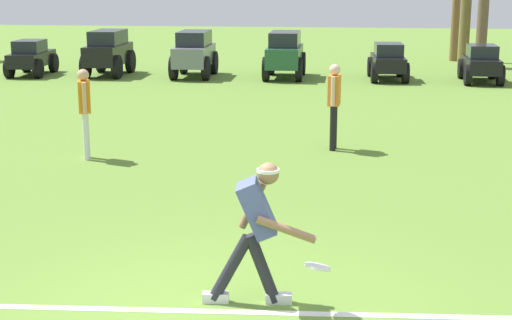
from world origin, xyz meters
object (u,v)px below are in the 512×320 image
Objects in this scene: teammate_midfield at (85,105)px; teammate_deep at (334,99)px; parked_car_slot_a at (31,57)px; parked_car_slot_b at (108,52)px; frisbee_in_flight at (318,267)px; parked_car_slot_c at (194,53)px; parked_car_slot_e at (388,61)px; parked_car_slot_d at (285,54)px; parked_car_slot_f at (481,63)px; frisbee_thrower at (256,225)px.

teammate_midfield is 4.40m from teammate_deep.
parked_car_slot_a is (-5.36, 10.81, -0.38)m from teammate_midfield.
teammate_deep is 0.66× the size of parked_car_slot_b.
frisbee_in_flight is 19.24m from parked_car_slot_a.
parked_car_slot_c is at bearing 91.08° from teammate_midfield.
parked_car_slot_c is 1.05× the size of parked_car_slot_e.
parked_car_slot_a is at bearing -178.29° from parked_car_slot_d.
parked_car_slot_a is at bearing -177.97° from parked_car_slot_c.
parked_car_slot_d is (7.94, 0.24, 0.18)m from parked_car_slot_a.
parked_car_slot_b is (2.42, 0.23, 0.18)m from parked_car_slot_a.
parked_car_slot_f is at bearing -5.00° from parked_car_slot_e.
frisbee_in_flight is 17.12m from parked_car_slot_f.
teammate_midfield is at bearing -88.92° from parked_car_slot_c.
parked_car_slot_d is (2.58, 11.04, -0.20)m from teammate_midfield.
parked_car_slot_d is at bearing 178.43° from parked_car_slot_e.
parked_car_slot_d is (-1.62, 16.93, 0.28)m from frisbee_in_flight.
parked_car_slot_e is (1.49, 16.84, 0.10)m from frisbee_in_flight.
frisbee_thrower is 0.63× the size of parked_car_slot_e.
parked_car_slot_e is (5.90, -0.03, -0.18)m from parked_car_slot_c.
teammate_deep reaches higher than frisbee_in_flight.
parked_car_slot_e reaches higher than frisbee_in_flight.
parked_car_slot_e is (11.05, 0.15, 0.00)m from parked_car_slot_a.
parked_car_slot_c is 1.06× the size of parked_car_slot_f.
teammate_midfield is 0.69× the size of parked_car_slot_a.
frisbee_in_flight is at bearing -67.10° from parked_car_slot_b.
teammate_midfield is 0.66× the size of parked_car_slot_b.
frisbee_thrower is 17.13m from parked_car_slot_f.
teammate_deep is at bearing -65.58° from parked_car_slot_c.
parked_car_slot_a is at bearing 118.47° from frisbee_thrower.
frisbee_in_flight is 0.15× the size of parked_car_slot_d.
parked_car_slot_b is at bearing 104.92° from teammate_midfield.
teammate_midfield is at bearing 122.18° from frisbee_thrower.
parked_car_slot_f is (13.74, -0.08, 0.00)m from parked_car_slot_a.
teammate_midfield is 0.66× the size of parked_car_slot_c.
parked_car_slot_c is at bearing -178.87° from parked_car_slot_d.
parked_car_slot_f is at bearing -1.77° from parked_car_slot_c.
parked_car_slot_a is 5.16m from parked_car_slot_c.
frisbee_thrower is 0.91× the size of teammate_deep.
parked_car_slot_a is 1.01× the size of parked_car_slot_e.
parked_car_slot_f is at bearing 75.90° from frisbee_in_flight.
parked_car_slot_b and parked_car_slot_d have the same top height.
frisbee_in_flight is 17.44m from parked_car_slot_c.
teammate_deep is 10.74m from parked_car_slot_c.
parked_car_slot_e is at bearing 175.00° from parked_car_slot_f.
frisbee_thrower reaches higher than parked_car_slot_e.
parked_car_slot_d reaches higher than parked_car_slot_e.
parked_car_slot_e and parked_car_slot_f have the same top height.
parked_car_slot_f is (8.38, 10.72, -0.38)m from teammate_midfield.
parked_car_slot_d is (-1.65, 9.83, -0.20)m from teammate_deep.
parked_car_slot_c is (2.74, -0.05, 0.00)m from parked_car_slot_b.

